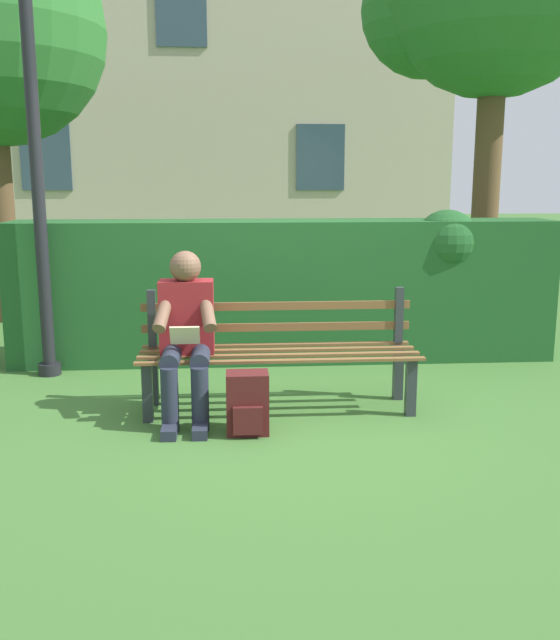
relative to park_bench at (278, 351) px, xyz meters
name	(u,v)px	position (x,y,z in m)	size (l,w,h in m)	color
ground	(279,410)	(0.00, 0.07, -0.43)	(60.00, 60.00, 0.00)	#3D6B2D
park_bench	(278,351)	(0.00, 0.00, 0.00)	(2.01, 0.54, 0.86)	#2D3338
person_seated	(186,331)	(0.65, 0.17, 0.19)	(0.44, 0.73, 1.17)	maroon
hedge_backdrop	(288,287)	(-0.19, -1.45, 0.25)	(4.95, 0.71, 1.39)	#1E5123
building_facade	(187,75)	(1.15, -9.67, 3.27)	(10.03, 2.75, 7.39)	#BCAD93
backpack	(247,404)	(0.24, 0.53, -0.22)	(0.28, 0.27, 0.41)	#4C1919
lamp_post	(33,122)	(1.91, -1.01, 1.68)	(0.24, 0.24, 3.74)	black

